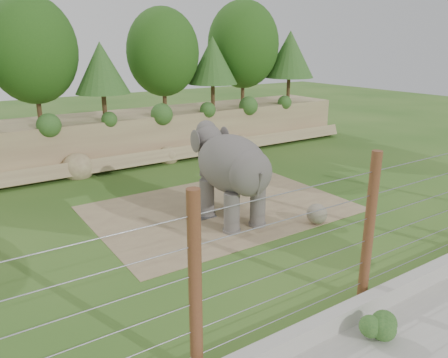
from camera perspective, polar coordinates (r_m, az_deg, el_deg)
ground at (r=15.20m, az=4.23°, el=-7.66°), size 90.00×90.00×0.00m
back_embankment at (r=25.30m, az=-12.69°, el=11.44°), size 30.00×5.52×8.77m
dirt_patch at (r=17.70m, az=-0.46°, el=-3.83°), size 10.00×7.00×0.02m
drain_grate at (r=16.83m, az=-2.91°, el=-4.93°), size 1.00×0.60×0.03m
elephant at (r=15.98m, az=1.01°, el=0.25°), size 2.04×4.32×3.42m
stone_ball at (r=16.46m, az=12.03°, el=-4.47°), size 0.76×0.76×0.76m
retaining_wall at (r=12.04m, az=19.51°, el=-14.60°), size 26.00×0.35×0.50m
barrier_fence at (r=11.51m, az=18.42°, el=-6.19°), size 20.26×0.26×4.00m
walkway_shrub at (r=10.94m, az=19.68°, el=-17.82°), size 0.60×0.60×0.60m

